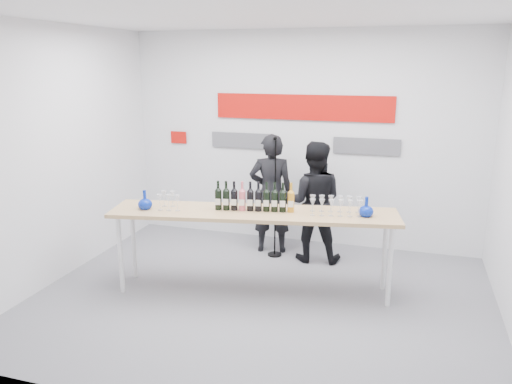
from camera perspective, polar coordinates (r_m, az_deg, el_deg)
ground at (r=5.69m, az=0.61°, el=-12.09°), size 5.00×5.00×0.00m
back_wall at (r=7.10m, az=5.28°, el=6.01°), size 5.00×0.04×3.00m
signage at (r=7.04m, az=4.84°, el=8.46°), size 3.38×0.02×0.79m
tasting_table at (r=5.55m, az=-0.30°, el=-2.92°), size 3.24×1.21×0.95m
wine_bottles at (r=5.50m, az=-0.20°, el=-0.50°), size 0.88×0.24×0.33m
decanter_left at (r=5.73m, az=-12.59°, el=-0.85°), size 0.16×0.16×0.21m
decanter_right at (r=5.45m, az=12.49°, el=-1.64°), size 0.16×0.16×0.21m
glasses_left at (r=5.68m, az=-9.97°, el=-1.01°), size 0.29×0.24×0.18m
glasses_right at (r=5.47m, az=9.10°, el=-1.57°), size 0.58×0.31×0.18m
presenter_left at (r=6.79m, az=1.74°, el=-0.20°), size 0.67×0.52×1.64m
presenter_right at (r=6.53m, az=6.56°, el=-1.13°), size 0.84×0.69×1.59m
mic_stand at (r=6.70m, az=2.17°, el=-3.27°), size 0.19×0.19×1.64m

